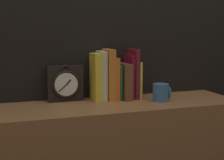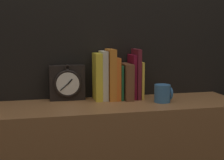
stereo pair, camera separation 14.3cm
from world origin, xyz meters
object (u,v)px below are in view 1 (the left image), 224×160
at_px(book_slot3_orange, 114,78).
at_px(book_slot4_green, 117,82).
at_px(book_slot2_orange, 109,74).
at_px(book_slot5_brown, 124,81).
at_px(mug, 161,92).
at_px(book_slot1_cream, 101,76).
at_px(book_slot6_maroon, 129,76).
at_px(book_slot8_yellow, 137,79).
at_px(book_slot0_yellow, 96,77).
at_px(book_slot7_maroon, 133,73).
at_px(clock, 65,83).

height_order(book_slot3_orange, book_slot4_green, book_slot3_orange).
xyz_separation_m(book_slot2_orange, book_slot5_brown, (0.08, -0.01, -0.04)).
relative_size(book_slot2_orange, mug, 2.94).
relative_size(book_slot3_orange, book_slot5_brown, 1.17).
bearing_deg(book_slot1_cream, book_slot6_maroon, -0.69).
distance_m(book_slot4_green, book_slot8_yellow, 0.11).
distance_m(book_slot0_yellow, book_slot6_maroon, 0.18).
xyz_separation_m(book_slot1_cream, book_slot7_maroon, (0.17, -0.00, 0.00)).
distance_m(book_slot2_orange, mug, 0.28).
bearing_deg(book_slot6_maroon, book_slot8_yellow, -0.90).
relative_size(book_slot0_yellow, book_slot4_green, 1.35).
bearing_deg(book_slot1_cream, book_slot2_orange, -9.16).
bearing_deg(clock, book_slot6_maroon, -4.85).
xyz_separation_m(book_slot0_yellow, book_slot4_green, (0.12, -0.00, -0.03)).
height_order(book_slot5_brown, book_slot7_maroon, book_slot7_maroon).
xyz_separation_m(book_slot2_orange, book_slot4_green, (0.05, 0.00, -0.04)).
bearing_deg(book_slot8_yellow, book_slot6_maroon, 179.10).
bearing_deg(book_slot8_yellow, book_slot0_yellow, 179.86).
bearing_deg(book_slot4_green, clock, 173.81).
height_order(clock, book_slot1_cream, book_slot1_cream).
xyz_separation_m(book_slot7_maroon, mug, (0.10, -0.13, -0.08)).
distance_m(book_slot5_brown, book_slot8_yellow, 0.08).
relative_size(book_slot2_orange, book_slot3_orange, 1.20).
bearing_deg(book_slot4_green, book_slot3_orange, -173.58).
distance_m(book_slot2_orange, book_slot6_maroon, 0.12).
height_order(book_slot1_cream, book_slot6_maroon, book_slot1_cream).
bearing_deg(book_slot4_green, book_slot2_orange, -175.98).
xyz_separation_m(clock, mug, (0.46, -0.16, -0.05)).
bearing_deg(book_slot3_orange, book_slot8_yellow, 1.00).
bearing_deg(book_slot7_maroon, clock, 175.16).
height_order(book_slot4_green, book_slot6_maroon, book_slot6_maroon).
bearing_deg(book_slot7_maroon, book_slot4_green, 179.26).
bearing_deg(clock, book_slot1_cream, -8.29).
height_order(book_slot3_orange, book_slot7_maroon, book_slot7_maroon).
relative_size(book_slot3_orange, mug, 2.45).
bearing_deg(clock, book_slot8_yellow, -4.42).
relative_size(book_slot0_yellow, book_slot7_maroon, 0.93).
distance_m(book_slot3_orange, book_slot8_yellow, 0.13).
distance_m(clock, book_slot2_orange, 0.23).
distance_m(book_slot2_orange, book_slot7_maroon, 0.14).
relative_size(book_slot6_maroon, book_slot7_maroon, 0.89).
xyz_separation_m(book_slot2_orange, book_slot8_yellow, (0.16, 0.00, -0.03)).
xyz_separation_m(book_slot0_yellow, book_slot7_maroon, (0.21, -0.00, 0.01)).
xyz_separation_m(book_slot1_cream, book_slot4_green, (0.09, -0.00, -0.04)).
bearing_deg(book_slot8_yellow, clock, 175.58).
relative_size(book_slot0_yellow, book_slot8_yellow, 1.24).
bearing_deg(mug, book_slot1_cream, 154.56).
bearing_deg(book_slot2_orange, book_slot6_maroon, 2.02).
xyz_separation_m(book_slot6_maroon, mug, (0.12, -0.13, -0.07)).
height_order(book_slot1_cream, book_slot8_yellow, book_slot1_cream).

